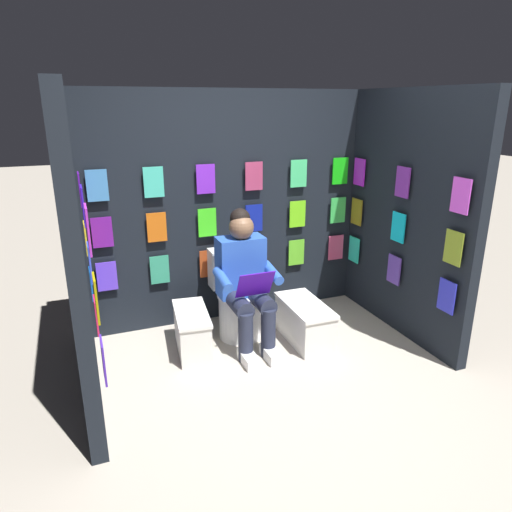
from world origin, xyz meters
TOP-DOWN VIEW (x-y plane):
  - ground_plane at (0.00, 0.00)m, footprint 30.00×30.00m
  - display_wall_back at (0.00, -1.69)m, footprint 2.74×0.14m
  - display_wall_left at (-1.37, -0.82)m, footprint 0.14×1.64m
  - display_wall_right at (1.37, -0.82)m, footprint 0.14×1.64m
  - toilet at (0.07, -1.26)m, footprint 0.41×0.55m
  - person_reading at (0.07, -1.04)m, footprint 0.53×0.68m
  - comic_longbox_near at (0.54, -1.08)m, footprint 0.33×0.62m
  - comic_longbox_far at (-0.44, -0.90)m, footprint 0.33×0.67m

SIDE VIEW (x-z plane):
  - ground_plane at x=0.00m, z-range 0.00..0.00m
  - comic_longbox_far at x=-0.44m, z-range 0.00..0.36m
  - comic_longbox_near at x=0.54m, z-range 0.00..0.37m
  - toilet at x=0.07m, z-range -0.06..0.71m
  - person_reading at x=0.07m, z-range 0.00..1.20m
  - display_wall_back at x=0.00m, z-range 0.00..2.14m
  - display_wall_left at x=-1.37m, z-range 0.00..2.14m
  - display_wall_right at x=1.37m, z-range 0.00..2.14m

